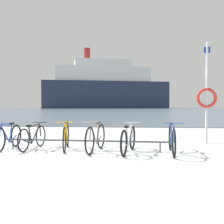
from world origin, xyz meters
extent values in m
cube|color=white|center=(0.00, -1.00, -0.04)|extent=(80.00, 22.00, 0.08)
cube|color=slate|center=(0.00, 65.00, -0.04)|extent=(80.00, 110.00, 0.08)
cube|color=#47474C|center=(0.00, 10.00, -0.02)|extent=(80.00, 0.50, 0.05)
cylinder|color=#4C5156|center=(0.41, 2.39, 0.28)|extent=(4.62, 0.29, 0.05)
cylinder|color=#4C5156|center=(-1.67, 2.50, 0.14)|extent=(0.04, 0.04, 0.28)
cylinder|color=#4C5156|center=(2.49, 2.28, 0.14)|extent=(0.04, 0.04, 0.28)
torus|color=black|center=(-1.77, 2.94, 0.34)|extent=(0.05, 0.67, 0.67)
cylinder|color=#3359B2|center=(-1.78, 2.26, 0.46)|extent=(0.04, 0.53, 0.57)
cylinder|color=#3359B2|center=(-1.78, 2.59, 0.43)|extent=(0.04, 0.19, 0.51)
cylinder|color=#3359B2|center=(-1.78, 2.34, 0.71)|extent=(0.04, 0.66, 0.08)
cylinder|color=#3359B2|center=(-1.78, 2.73, 0.26)|extent=(0.04, 0.44, 0.19)
cylinder|color=#3359B2|center=(-1.78, 1.97, 0.53)|extent=(0.04, 0.11, 0.40)
cube|color=black|center=(-1.78, 2.66, 0.72)|extent=(0.08, 0.20, 0.05)
cylinder|color=#3359B2|center=(-1.78, 2.01, 0.78)|extent=(0.46, 0.03, 0.02)
torus|color=black|center=(-1.05, 3.07, 0.32)|extent=(0.10, 0.64, 0.64)
torus|color=black|center=(-1.16, 2.05, 0.32)|extent=(0.10, 0.64, 0.64)
cylinder|color=#1E2328|center=(-1.09, 2.74, 0.43)|extent=(0.09, 0.54, 0.54)
cylinder|color=#1E2328|center=(-1.12, 2.40, 0.41)|extent=(0.05, 0.19, 0.48)
cylinder|color=#1E2328|center=(-1.09, 2.66, 0.67)|extent=(0.10, 0.67, 0.08)
cylinder|color=#1E2328|center=(-1.13, 2.26, 0.25)|extent=(0.08, 0.45, 0.18)
cylinder|color=#1E2328|center=(-1.06, 3.03, 0.51)|extent=(0.05, 0.12, 0.38)
cube|color=black|center=(-1.13, 2.33, 0.69)|extent=(0.10, 0.21, 0.05)
cylinder|color=#1E2328|center=(-1.06, 2.99, 0.74)|extent=(0.46, 0.07, 0.02)
torus|color=black|center=(-0.03, 1.99, 0.35)|extent=(0.15, 0.70, 0.70)
torus|color=black|center=(-0.19, 2.97, 0.35)|extent=(0.15, 0.70, 0.70)
cylinder|color=gold|center=(-0.08, 2.30, 0.48)|extent=(0.12, 0.52, 0.60)
cylinder|color=gold|center=(-0.14, 2.62, 0.45)|extent=(0.07, 0.19, 0.53)
cylinder|color=gold|center=(-0.09, 2.38, 0.74)|extent=(0.14, 0.65, 0.09)
cylinder|color=gold|center=(-0.16, 2.76, 0.27)|extent=(0.11, 0.44, 0.19)
cylinder|color=gold|center=(-0.04, 2.02, 0.56)|extent=(0.05, 0.11, 0.42)
cube|color=black|center=(-0.15, 2.70, 0.76)|extent=(0.11, 0.21, 0.05)
cylinder|color=gold|center=(-0.04, 2.06, 0.81)|extent=(0.46, 0.10, 0.02)
torus|color=black|center=(0.67, 1.80, 0.36)|extent=(0.16, 0.72, 0.72)
torus|color=black|center=(0.84, 2.82, 0.36)|extent=(0.16, 0.72, 0.72)
cylinder|color=gray|center=(0.73, 2.13, 0.49)|extent=(0.12, 0.54, 0.61)
cylinder|color=gray|center=(0.78, 2.46, 0.47)|extent=(0.07, 0.19, 0.55)
cylinder|color=gray|center=(0.74, 2.21, 0.76)|extent=(0.14, 0.67, 0.09)
cylinder|color=gray|center=(0.80, 2.60, 0.28)|extent=(0.11, 0.45, 0.20)
cylinder|color=gray|center=(0.68, 1.84, 0.57)|extent=(0.05, 0.12, 0.43)
cube|color=black|center=(0.79, 2.54, 0.77)|extent=(0.11, 0.21, 0.05)
cylinder|color=gray|center=(0.68, 1.87, 0.83)|extent=(0.46, 0.10, 0.02)
torus|color=black|center=(1.75, 2.72, 0.33)|extent=(0.18, 0.67, 0.67)
torus|color=black|center=(1.54, 1.65, 0.33)|extent=(0.18, 0.67, 0.67)
cylinder|color=silver|center=(1.68, 2.37, 0.45)|extent=(0.14, 0.57, 0.56)
cylinder|color=silver|center=(1.61, 2.02, 0.43)|extent=(0.07, 0.20, 0.50)
cylinder|color=silver|center=(1.67, 2.29, 0.70)|extent=(0.17, 0.70, 0.08)
cylinder|color=silver|center=(1.58, 1.87, 0.26)|extent=(0.13, 0.47, 0.18)
cylinder|color=silver|center=(1.74, 2.68, 0.53)|extent=(0.06, 0.12, 0.39)
cube|color=black|center=(1.60, 1.94, 0.71)|extent=(0.12, 0.21, 0.05)
cylinder|color=silver|center=(1.73, 2.64, 0.77)|extent=(0.46, 0.11, 0.02)
torus|color=black|center=(2.74, 1.60, 0.36)|extent=(0.09, 0.72, 0.72)
torus|color=black|center=(2.81, 2.67, 0.36)|extent=(0.09, 0.72, 0.72)
cylinder|color=#3359B2|center=(2.76, 1.95, 0.49)|extent=(0.07, 0.56, 0.61)
cylinder|color=#3359B2|center=(2.78, 2.30, 0.46)|extent=(0.05, 0.20, 0.54)
cylinder|color=#3359B2|center=(2.76, 2.03, 0.75)|extent=(0.08, 0.70, 0.09)
cylinder|color=#3359B2|center=(2.79, 2.45, 0.28)|extent=(0.07, 0.47, 0.19)
cylinder|color=#3359B2|center=(2.74, 1.64, 0.57)|extent=(0.04, 0.12, 0.43)
cube|color=black|center=(2.79, 2.38, 0.77)|extent=(0.09, 0.20, 0.05)
cylinder|color=#3359B2|center=(2.74, 1.68, 0.83)|extent=(0.46, 0.05, 0.02)
cylinder|color=silver|center=(4.19, 4.11, 1.66)|extent=(0.08, 0.08, 3.32)
cylinder|color=white|center=(4.19, 4.11, 2.33)|extent=(0.09, 0.09, 0.30)
torus|color=red|center=(4.19, 4.11, 1.49)|extent=(0.67, 0.10, 0.67)
cube|color=navy|center=(4.19, 4.11, 3.07)|extent=(0.20, 0.03, 0.20)
cube|color=#232D47|center=(-8.06, 89.89, 4.71)|extent=(45.94, 23.11, 9.43)
cube|color=white|center=(-9.13, 89.62, 12.02)|extent=(34.77, 18.54, 5.19)
cube|color=white|center=(-9.13, 89.62, 15.93)|extent=(21.45, 13.42, 2.64)
cylinder|color=#A52626|center=(-14.49, 88.24, 19.37)|extent=(2.25, 2.25, 4.24)
camera|label=1|loc=(1.74, -4.70, 1.28)|focal=41.83mm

